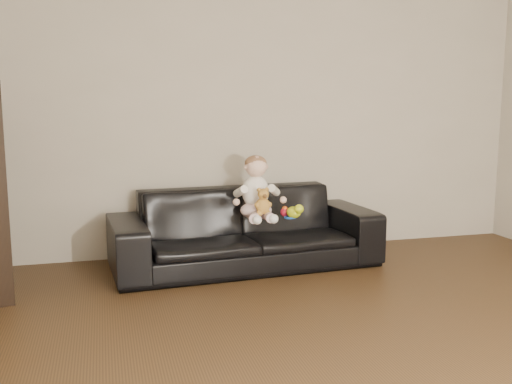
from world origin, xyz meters
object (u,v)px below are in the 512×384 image
object	(u,v)px
sofa	(245,228)
toy_blue_disc	(290,217)
toy_green	(294,212)
toy_rattle	(285,212)
teddy_bear	(263,202)
baby	(256,191)

from	to	relation	value
sofa	toy_blue_disc	xyz separation A→B (m)	(0.34, -0.16, 0.11)
toy_green	toy_rattle	bearing A→B (deg)	121.69
toy_rattle	toy_blue_disc	xyz separation A→B (m)	(0.02, -0.07, -0.03)
sofa	teddy_bear	size ratio (longest dim) A/B	10.32
baby	toy_green	world-z (taller)	baby
toy_rattle	toy_blue_disc	distance (m)	0.08
baby	toy_green	xyz separation A→B (m)	(0.30, -0.05, -0.18)
sofa	baby	world-z (taller)	baby
toy_rattle	baby	bearing A→B (deg)	-173.25
toy_green	teddy_bear	bearing A→B (deg)	-159.90
sofa	toy_green	size ratio (longest dim) A/B	15.61
baby	sofa	bearing A→B (deg)	130.51
sofa	baby	bearing A→B (deg)	-64.66
sofa	teddy_bear	world-z (taller)	teddy_bear
baby	toy_rattle	xyz separation A→B (m)	(0.25, 0.03, -0.19)
baby	toy_rattle	distance (m)	0.32
teddy_bear	toy_blue_disc	size ratio (longest dim) A/B	2.13
teddy_bear	toy_rattle	xyz separation A→B (m)	(0.24, 0.19, -0.13)
toy_blue_disc	toy_rattle	bearing A→B (deg)	110.40
baby	teddy_bear	distance (m)	0.17
baby	toy_blue_disc	world-z (taller)	baby
toy_green	toy_blue_disc	bearing A→B (deg)	149.56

